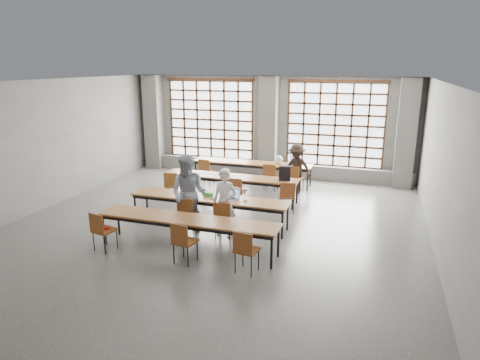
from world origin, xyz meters
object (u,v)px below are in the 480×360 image
Objects in this scene: desk_row_d at (187,221)px; mouse at (245,200)px; desk_row_a at (252,164)px; desk_row_b at (230,178)px; chair_mid_left at (172,183)px; green_box at (208,194)px; plastic_bag at (279,160)px; chair_front_right at (223,216)px; laptop_back at (293,163)px; chair_back_right at (295,176)px; red_pouch at (104,228)px; phone at (214,199)px; chair_mid_right at (287,194)px; chair_front_left at (187,211)px; chair_near_mid at (183,239)px; chair_near_left at (101,228)px; chair_back_mid at (270,174)px; desk_row_c at (209,200)px; chair_back_left at (206,169)px; backpack at (285,173)px; chair_mid_centre at (236,189)px; chair_near_right at (245,248)px; student_female at (189,194)px; laptop_front at (232,196)px.

mouse is (0.82, 1.50, 0.08)m from desk_row_d.
desk_row_a is 4.17m from mouse.
chair_mid_left reaches higher than desk_row_b.
green_box is 4.07m from plastic_bag.
mouse is 0.39× the size of green_box.
chair_front_right is 4.80m from laptop_back.
chair_back_right reaches higher than red_pouch.
desk_row_a is at bearing 87.63° from desk_row_b.
phone reaches higher than desk_row_a.
chair_mid_right is 6.77× the size of phone.
desk_row_b is 4.55× the size of chair_front_left.
chair_front_left and chair_near_mid have the same top height.
chair_near_left and chair_near_mid have the same top height.
desk_row_d is at bearing -96.61° from chair_back_mid.
chair_back_right is at bearing 37.97° from desk_row_b.
chair_near_left is at bearing -131.80° from chair_mid_right.
mouse is (0.63, 2.13, 0.21)m from chair_near_mid.
desk_row_c is 4.55× the size of chair_back_left.
desk_row_d is at bearing -121.91° from backpack.
chair_mid_right is (1.42, 0.00, 0.00)m from chair_mid_centre.
student_female is at bearing 139.31° from chair_near_right.
backpack reaches higher than desk_row_a.
plastic_bag is at bearing 95.44° from backpack.
chair_back_mid is 2.20× the size of backpack.
green_box is at bearing -86.40° from desk_row_b.
desk_row_d is 4.55× the size of chair_back_mid.
desk_row_b is 2.49m from laptop_back.
chair_back_left is 0.47× the size of student_female.
laptop_front reaches higher than green_box.
chair_mid_right is at bearing -84.99° from chair_back_right.
green_box is at bearing 126.82° from chair_near_right.
red_pouch is at bearing 178.59° from chair_near_right.
phone is (1.68, -3.48, 0.20)m from chair_back_left.
laptop_back reaches higher than chair_mid_centre.
chair_back_left is 5.83m from chair_near_mid.
chair_near_mid is 2.04× the size of laptop_back.
desk_row_d is at bearing -66.98° from student_female.
laptop_front reaches higher than red_pouch.
chair_front_left is 1.99m from chair_near_left.
chair_front_right is (0.48, 0.89, -0.13)m from desk_row_d.
chair_back_mid is 0.78m from chair_back_right.
desk_row_c is at bearing -136.06° from backpack.
chair_near_left is 2.13m from student_female.
phone is at bearing -98.47° from chair_back_mid.
laptop_front is 0.63m from green_box.
red_pouch is (-1.57, -2.07, -0.16)m from desk_row_c.
mouse reaches higher than desk_row_b.
mouse is (0.73, -1.49, 0.21)m from chair_mid_centre.
backpack is (1.42, 2.14, 0.27)m from desk_row_c.
chair_mid_right is at bearing 47.75° from red_pouch.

